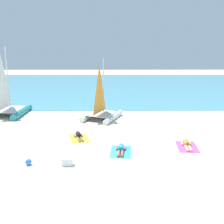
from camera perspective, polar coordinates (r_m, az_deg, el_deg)
ground_plane at (r=23.66m, az=-0.09°, el=-0.10°), size 120.00×120.00×0.00m
ocean_water at (r=44.06m, az=-0.24°, el=5.83°), size 120.00×40.00×0.05m
sailboat_white at (r=21.25m, az=-2.24°, el=0.41°), size 3.45×4.27×4.82m
sailboat_teal at (r=24.11m, az=-21.44°, el=1.31°), size 2.79×4.36×5.68m
towel_left at (r=16.75m, az=-7.04°, el=-5.55°), size 1.56×2.12×0.01m
sunbather_left at (r=16.78m, az=-7.09°, el=-5.07°), size 0.79×1.55×0.30m
towel_middle at (r=14.45m, az=1.88°, el=-8.46°), size 1.25×1.98×0.01m
sunbather_middle at (r=14.46m, az=1.89°, el=-7.90°), size 0.58×1.57×0.30m
towel_right at (r=15.74m, az=15.72°, el=-7.15°), size 1.30×2.01×0.01m
sunbather_right at (r=15.76m, az=15.70°, el=-6.64°), size 0.59×1.57×0.30m
beach_ball at (r=13.39m, az=-17.40°, el=-10.12°), size 0.30×0.30×0.30m
cooler_box at (r=12.94m, az=-9.53°, el=-10.37°), size 0.50×0.36×0.36m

